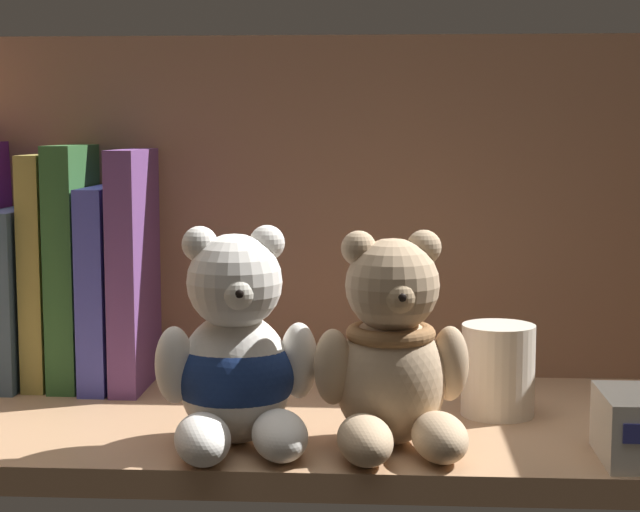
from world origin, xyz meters
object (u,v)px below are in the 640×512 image
Objects in this scene: book_4 at (23,294)px; book_8 at (140,266)px; teddy_bear_smaller at (393,356)px; pillar_candle at (498,370)px; teddy_bear_larger at (235,360)px; book_6 at (79,263)px; book_5 at (51,268)px; book_7 at (110,283)px.

book_8 is at bearing 0.00° from book_4.
teddy_bear_smaller reaches higher than pillar_candle.
pillar_candle is at bearing 25.61° from teddy_bear_larger.
pillar_candle is (35.54, -9.62, -6.79)cm from book_6.
pillar_candle is (19.11, 9.16, -2.52)cm from teddy_bear_larger.
book_6 is at bearing 131.18° from teddy_bear_larger.
book_4 is 0.77× the size of book_5.
book_8 is 1.34× the size of teddy_bear_smaller.
book_4 is 0.89× the size of book_7.
book_6 is at bearing 0.00° from book_4.
book_8 is 22.17cm from teddy_bear_larger.
book_5 is at bearing 180.00° from book_8.
book_7 is at bearing 0.00° from book_5.
teddy_bear_smaller is at bearing -29.76° from book_4.
book_6 is at bearing 145.85° from teddy_bear_smaller.
book_8 is 28.99cm from teddy_bear_smaller.
book_6 is at bearing 180.00° from book_8.
book_6 is 33.27cm from teddy_bear_smaller.
book_6 is (2.54, 0.00, 0.39)cm from book_5.
teddy_bear_larger reaches higher than pillar_candle.
book_7 is 0.84× the size of book_8.
book_4 is at bearing 180.00° from book_8.
book_6 is 25.31cm from teddy_bear_larger.
book_7 is (2.71, 0.00, -1.75)cm from book_6.
book_4 is 3.46cm from book_5.
teddy_bear_smaller is at bearing -34.15° from book_6.
teddy_bear_larger is (11.04, -18.78, -4.10)cm from book_8.
book_8 is 1.32× the size of teddy_bear_larger.
book_8 is 2.87× the size of pillar_candle.
book_4 is 41.95cm from pillar_candle.
book_7 is 34.58cm from pillar_candle.
book_4 is at bearing 180.00° from book_5.
book_7 is 23.39cm from teddy_bear_larger.
book_6 reaches higher than book_5.
book_7 is at bearing 0.00° from book_6.
book_6 reaches higher than pillar_candle.
teddy_bear_larger is at bearing -48.82° from book_6.
book_5 is 2.81× the size of pillar_candle.
book_5 is 39.79cm from pillar_candle.
book_5 reaches higher than pillar_candle.
book_6 reaches higher than book_4.
book_4 is at bearing 150.24° from teddy_bear_smaller.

